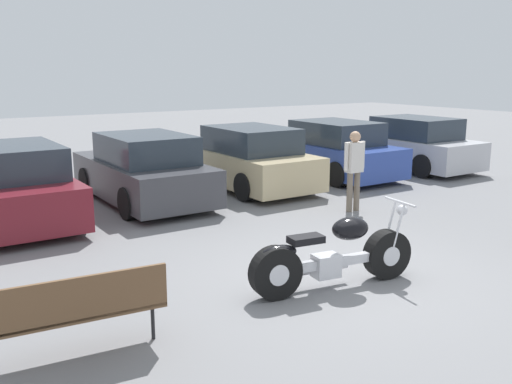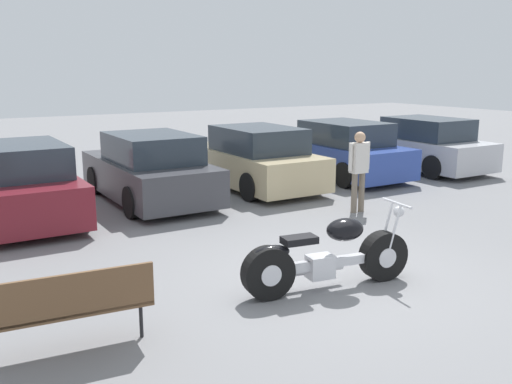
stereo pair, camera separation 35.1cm
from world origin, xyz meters
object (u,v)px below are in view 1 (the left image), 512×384
parked_car_silver (410,145)px  park_bench (75,308)px  parked_car_blue (331,151)px  person_standing (354,164)px  motorcycle (333,256)px  parked_car_champagne (247,160)px  parked_car_dark_grey (143,171)px  parked_car_maroon (12,186)px

parked_car_silver → park_bench: parked_car_silver is taller
parked_car_blue → person_standing: size_ratio=2.56×
person_standing → motorcycle: bearing=-136.3°
parked_car_champagne → parked_car_blue: 2.67m
parked_car_dark_grey → parked_car_champagne: size_ratio=1.00×
motorcycle → person_standing: size_ratio=1.48×
motorcycle → person_standing: bearing=43.7°
parked_car_maroon → parked_car_champagne: (5.35, 0.30, 0.00)m
parked_car_blue → person_standing: 3.85m
parked_car_maroon → park_bench: 5.88m
motorcycle → parked_car_silver: parked_car_silver is taller
parked_car_dark_grey → parked_car_silver: size_ratio=1.00×
motorcycle → park_bench: (-3.35, -0.08, 0.11)m
parked_car_champagne → parked_car_silver: (5.35, -0.29, 0.00)m
parked_car_silver → parked_car_blue: bearing=173.2°
parked_car_champagne → parked_car_silver: bearing=-3.1°
parked_car_maroon → parked_car_dark_grey: size_ratio=1.00×
parked_car_maroon → park_bench: parked_car_maroon is taller
motorcycle → parked_car_silver: 9.77m
parked_car_blue → person_standing: person_standing is taller
parked_car_maroon → park_bench: size_ratio=2.27×
parked_car_dark_grey → parked_car_champagne: (2.67, 0.08, 0.00)m
parked_car_dark_grey → parked_car_silver: same height
parked_car_dark_grey → parked_car_champagne: same height
parked_car_maroon → parked_car_blue: size_ratio=1.00×
parked_car_maroon → person_standing: bearing=-25.8°
motorcycle → parked_car_maroon: 6.43m
parked_car_champagne → person_standing: (0.53, -3.15, 0.27)m
parked_car_blue → parked_car_dark_grey: bearing=-178.8°
motorcycle → parked_car_silver: size_ratio=0.58×
parked_car_blue → person_standing: bearing=-123.9°
parked_car_maroon → parked_car_blue: same height
person_standing → parked_car_silver: bearing=30.8°
parked_car_maroon → parked_car_silver: (10.69, 0.02, 0.00)m
motorcycle → parked_car_maroon: bearing=116.1°
parked_car_maroon → parked_car_dark_grey: same height
parked_car_maroon → park_bench: (-0.52, -5.85, -0.13)m
motorcycle → park_bench: bearing=-178.6°
motorcycle → person_standing: (3.06, 2.92, 0.52)m
park_bench → person_standing: bearing=25.1°
parked_car_silver → motorcycle: bearing=-143.7°
person_standing → parked_car_champagne: bearing=99.6°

